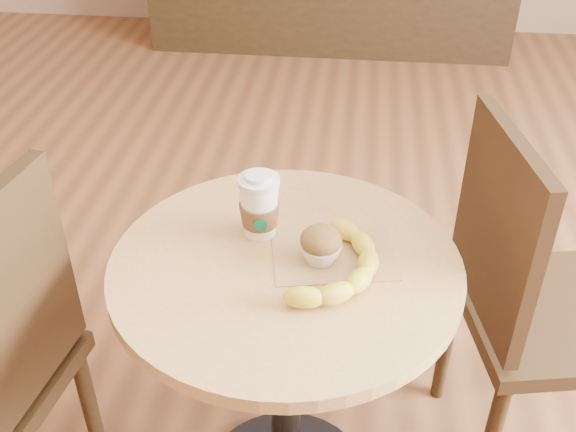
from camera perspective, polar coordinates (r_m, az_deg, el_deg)
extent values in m
cylinder|color=black|center=(1.58, -0.17, -14.48)|extent=(0.07, 0.07, 0.72)
cylinder|color=tan|center=(1.33, -0.20, -4.33)|extent=(0.70, 0.70, 0.03)
cylinder|color=black|center=(1.78, -16.26, -15.86)|extent=(0.04, 0.04, 0.48)
cube|color=black|center=(1.32, -23.03, -7.52)|extent=(0.09, 0.40, 0.45)
cube|color=black|center=(1.73, 21.68, -7.75)|extent=(0.49, 0.49, 0.04)
cylinder|color=black|center=(2.08, 22.90, -8.81)|extent=(0.04, 0.04, 0.47)
cylinder|color=black|center=(1.95, 13.34, -9.89)|extent=(0.04, 0.04, 0.47)
cube|color=black|center=(1.50, 17.29, -1.04)|extent=(0.11, 0.40, 0.44)
cube|color=#AD8353|center=(1.34, 3.87, -3.25)|extent=(0.27, 0.22, 0.00)
cylinder|color=silver|center=(1.33, -2.51, 2.99)|extent=(0.08, 0.08, 0.01)
cylinder|color=silver|center=(1.32, -2.52, 3.35)|extent=(0.05, 0.05, 0.01)
cylinder|color=#085532|center=(1.34, -2.38, -0.78)|extent=(0.03, 0.01, 0.03)
ellipsoid|color=brown|center=(1.29, 2.81, -2.04)|extent=(0.08, 0.08, 0.05)
ellipsoid|color=beige|center=(1.28, 2.83, -1.44)|extent=(0.03, 0.03, 0.02)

